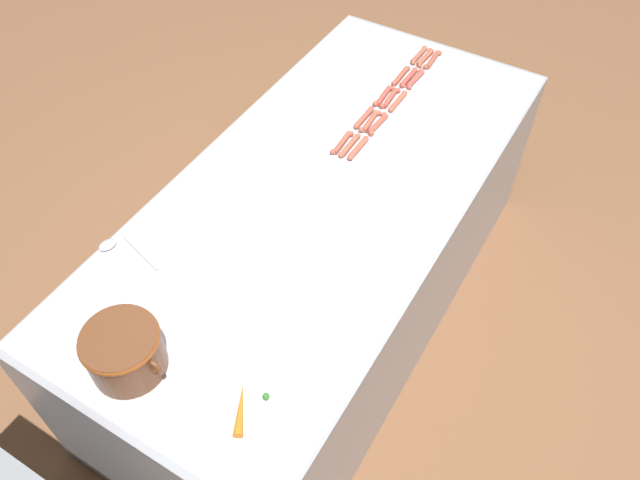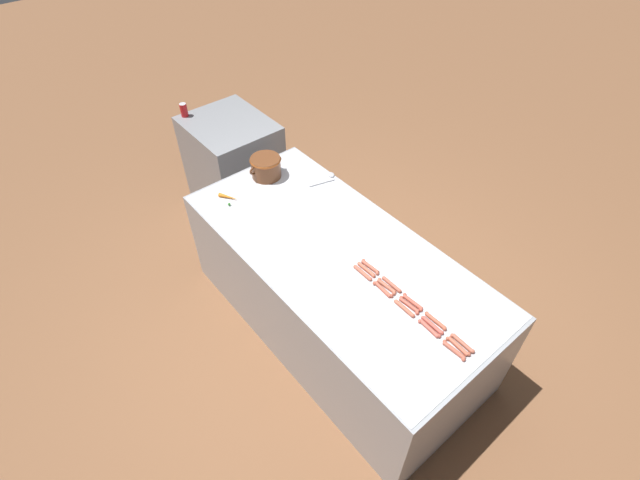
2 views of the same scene
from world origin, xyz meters
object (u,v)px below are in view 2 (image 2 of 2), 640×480
object	(u,v)px
soda_can	(184,110)
hot_dog_8	(387,286)
back_cabinet	(234,165)
hot_dog_11	(436,321)
hot_dog_2	(404,308)
bean_pot	(266,166)
hot_dog_12	(413,302)
hot_dog_6	(432,325)
hot_dog_14	(370,267)
hot_dog_4	(363,273)
hot_dog_0	(454,350)
hot_dog_3	(383,289)
hot_dog_1	(429,328)
hot_dog_9	(366,270)
carrot	(229,197)
hot_dog_10	(462,343)
serving_spoon	(328,177)
hot_dog_13	(392,284)
hot_dog_5	(458,346)
hot_dog_7	(409,305)

from	to	relation	value
soda_can	hot_dog_8	bearing A→B (deg)	-89.71
back_cabinet	hot_dog_11	world-z (taller)	back_cabinet
hot_dog_2	bean_pot	distance (m)	1.65
hot_dog_11	hot_dog_12	size ratio (longest dim) A/B	1.00
hot_dog_2	hot_dog_6	world-z (taller)	same
back_cabinet	hot_dog_11	xyz separation A→B (m)	(-0.19, -2.64, 0.42)
hot_dog_11	hot_dog_14	bearing A→B (deg)	89.71
hot_dog_4	soda_can	distance (m)	2.44
hot_dog_0	hot_dog_12	xyz separation A→B (m)	(0.07, 0.38, 0.00)
back_cabinet	hot_dog_14	size ratio (longest dim) A/B	5.69
hot_dog_3	hot_dog_8	world-z (taller)	same
hot_dog_1	hot_dog_11	world-z (taller)	same
hot_dog_1	hot_dog_9	size ratio (longest dim) A/B	1.00
hot_dog_2	carrot	distance (m)	1.61
hot_dog_1	hot_dog_2	world-z (taller)	same
hot_dog_6	hot_dog_10	bearing A→B (deg)	-79.03
hot_dog_10	soda_can	distance (m)	3.20
hot_dog_2	hot_dog_4	distance (m)	0.37
hot_dog_2	hot_dog_3	size ratio (longest dim) A/B	1.00
hot_dog_2	hot_dog_4	size ratio (longest dim) A/B	1.00
hot_dog_3	hot_dog_8	xyz separation A→B (m)	(0.04, 0.00, 0.00)
bean_pot	serving_spoon	size ratio (longest dim) A/B	1.15
hot_dog_10	serving_spoon	distance (m)	1.74
hot_dog_13	hot_dog_11	bearing A→B (deg)	-90.39
hot_dog_5	hot_dog_13	world-z (taller)	same
hot_dog_6	hot_dog_7	xyz separation A→B (m)	(0.00, 0.19, 0.00)
soda_can	hot_dog_13	bearing A→B (deg)	-88.93
back_cabinet	carrot	xyz separation A→B (m)	(-0.53, -0.87, 0.42)
hot_dog_13	hot_dog_14	bearing A→B (deg)	89.90
hot_dog_0	hot_dog_5	distance (m)	0.04
carrot	soda_can	distance (m)	1.26
hot_dog_9	bean_pot	bearing A→B (deg)	85.91
hot_dog_2	hot_dog_13	size ratio (longest dim) A/B	1.00
soda_can	hot_dog_6	bearing A→B (deg)	-89.84
hot_dog_8	hot_dog_14	xyz separation A→B (m)	(0.04, 0.19, 0.00)
hot_dog_13	hot_dog_5	bearing A→B (deg)	-93.93
hot_dog_3	carrot	size ratio (longest dim) A/B	1.00
serving_spoon	hot_dog_10	bearing A→B (deg)	-104.12
hot_dog_8	hot_dog_12	bearing A→B (deg)	-80.20
hot_dog_1	hot_dog_7	world-z (taller)	same
hot_dog_7	hot_dog_13	bearing A→B (deg)	78.76
hot_dog_1	hot_dog_10	size ratio (longest dim) A/B	1.00
hot_dog_14	hot_dog_11	bearing A→B (deg)	-90.29
hot_dog_11	bean_pot	world-z (taller)	bean_pot
hot_dog_0	hot_dog_9	xyz separation A→B (m)	(0.04, 0.76, 0.00)
hot_dog_4	hot_dog_14	xyz separation A→B (m)	(0.08, 0.01, 0.00)
hot_dog_1	hot_dog_13	bearing A→B (deg)	79.12
hot_dog_14	hot_dog_8	bearing A→B (deg)	-100.95
hot_dog_5	hot_dog_12	distance (m)	0.38
hot_dog_10	hot_dog_8	bearing A→B (deg)	93.25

